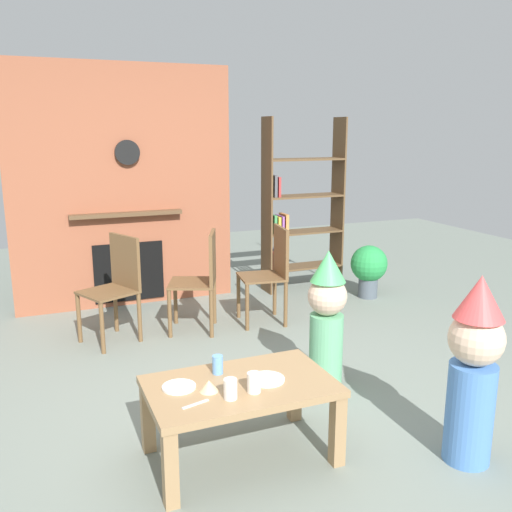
% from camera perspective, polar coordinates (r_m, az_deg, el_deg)
% --- Properties ---
extents(ground_plane, '(12.00, 12.00, 0.00)m').
position_cam_1_polar(ground_plane, '(3.75, 0.21, -15.28)').
color(ground_plane, gray).
extents(brick_fireplace_feature, '(2.20, 0.28, 2.40)m').
position_cam_1_polar(brick_fireplace_feature, '(5.75, -13.49, 6.78)').
color(brick_fireplace_feature, '#935138').
rests_on(brick_fireplace_feature, ground_plane).
extents(bookshelf, '(0.90, 0.28, 1.90)m').
position_cam_1_polar(bookshelf, '(6.17, 4.34, 4.55)').
color(bookshelf, brown).
rests_on(bookshelf, ground_plane).
extents(coffee_table, '(1.00, 0.61, 0.44)m').
position_cam_1_polar(coffee_table, '(3.09, -1.61, -14.14)').
color(coffee_table, '#9E7A51').
rests_on(coffee_table, ground_plane).
extents(paper_cup_near_left, '(0.07, 0.07, 0.11)m').
position_cam_1_polar(paper_cup_near_left, '(2.94, -0.21, -12.86)').
color(paper_cup_near_left, silver).
rests_on(paper_cup_near_left, coffee_table).
extents(paper_cup_near_right, '(0.07, 0.07, 0.11)m').
position_cam_1_polar(paper_cup_near_right, '(2.88, -2.64, -13.47)').
color(paper_cup_near_right, silver).
rests_on(paper_cup_near_right, coffee_table).
extents(paper_cup_center, '(0.06, 0.06, 0.11)m').
position_cam_1_polar(paper_cup_center, '(3.15, -3.96, -11.06)').
color(paper_cup_center, '#669EE0').
rests_on(paper_cup_center, coffee_table).
extents(paper_plate_front, '(0.18, 0.18, 0.01)m').
position_cam_1_polar(paper_plate_front, '(3.03, -7.91, -13.16)').
color(paper_plate_front, white).
rests_on(paper_plate_front, coffee_table).
extents(paper_plate_rear, '(0.20, 0.20, 0.01)m').
position_cam_1_polar(paper_plate_rear, '(3.09, 1.11, -12.53)').
color(paper_plate_rear, white).
rests_on(paper_plate_rear, coffee_table).
extents(birthday_cake_slice, '(0.10, 0.10, 0.06)m').
position_cam_1_polar(birthday_cake_slice, '(2.97, -4.86, -13.13)').
color(birthday_cake_slice, '#EAC68C').
rests_on(birthday_cake_slice, coffee_table).
extents(table_fork, '(0.15, 0.05, 0.01)m').
position_cam_1_polar(table_fork, '(2.86, -6.24, -14.89)').
color(table_fork, silver).
rests_on(table_fork, coffee_table).
extents(child_with_cone_hat, '(0.29, 0.29, 1.05)m').
position_cam_1_polar(child_with_cone_hat, '(3.20, 21.47, -10.44)').
color(child_with_cone_hat, '#4C7FC6').
rests_on(child_with_cone_hat, ground_plane).
extents(child_in_pink, '(0.27, 0.27, 0.98)m').
position_cam_1_polar(child_in_pink, '(3.88, 7.28, -6.10)').
color(child_in_pink, '#66B27F').
rests_on(child_in_pink, ground_plane).
extents(dining_chair_left, '(0.53, 0.53, 0.90)m').
position_cam_1_polar(dining_chair_left, '(4.84, -14.11, -2.60)').
color(dining_chair_left, brown).
rests_on(dining_chair_left, ground_plane).
extents(dining_chair_middle, '(0.52, 0.52, 0.90)m').
position_cam_1_polar(dining_chair_middle, '(4.92, -5.53, -1.99)').
color(dining_chair_middle, brown).
rests_on(dining_chair_middle, ground_plane).
extents(dining_chair_right, '(0.45, 0.45, 0.90)m').
position_cam_1_polar(dining_chair_right, '(5.13, 1.57, -1.32)').
color(dining_chair_right, brown).
rests_on(dining_chair_right, ground_plane).
extents(potted_plant_tall, '(0.39, 0.39, 0.57)m').
position_cam_1_polar(potted_plant_tall, '(6.04, 11.51, -1.08)').
color(potted_plant_tall, '#4C5660').
rests_on(potted_plant_tall, ground_plane).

